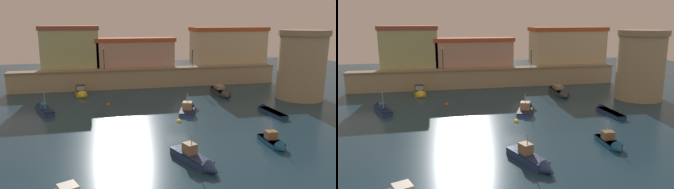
% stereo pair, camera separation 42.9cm
% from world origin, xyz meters
% --- Properties ---
extents(ground_plane, '(115.51, 115.51, 0.00)m').
position_xyz_m(ground_plane, '(0.00, 0.00, 0.00)').
color(ground_plane, '#19384C').
extents(quay_wall, '(46.58, 2.55, 3.40)m').
position_xyz_m(quay_wall, '(0.00, 20.38, 1.72)').
color(quay_wall, tan).
rests_on(quay_wall, ground).
extents(old_town_backdrop, '(41.81, 6.08, 7.46)m').
position_xyz_m(old_town_backdrop, '(2.86, 24.14, 6.57)').
color(old_town_backdrop, '#B3BD80').
rests_on(old_town_backdrop, ground).
extents(fortress_tower, '(7.35, 7.35, 10.21)m').
position_xyz_m(fortress_tower, '(20.73, 6.86, 5.17)').
color(fortress_tower, tan).
rests_on(fortress_tower, ground).
extents(quay_lamp_0, '(0.32, 0.32, 3.69)m').
position_xyz_m(quay_lamp_0, '(-7.74, 20.38, 5.83)').
color(quay_lamp_0, black).
rests_on(quay_lamp_0, quay_wall).
extents(quay_lamp_1, '(0.32, 0.32, 3.34)m').
position_xyz_m(quay_lamp_1, '(7.85, 20.38, 5.63)').
color(quay_lamp_1, black).
rests_on(quay_lamp_1, quay_wall).
extents(moored_boat_1, '(3.38, 6.11, 3.11)m').
position_xyz_m(moored_boat_1, '(-16.22, 7.82, 0.35)').
color(moored_boat_1, navy).
rests_on(moored_boat_1, ground).
extents(moored_boat_3, '(1.38, 4.16, 2.68)m').
position_xyz_m(moored_boat_3, '(6.90, -9.83, 0.35)').
color(moored_boat_3, '#195689').
rests_on(moored_boat_3, ground).
extents(moored_boat_4, '(3.22, 5.82, 2.79)m').
position_xyz_m(moored_boat_4, '(-1.54, -12.17, 0.45)').
color(moored_boat_4, navy).
rests_on(moored_boat_4, ground).
extents(moored_boat_5, '(1.51, 6.24, 1.13)m').
position_xyz_m(moored_boat_5, '(12.18, 0.75, 0.26)').
color(moored_boat_5, navy).
rests_on(moored_boat_5, ground).
extents(moored_boat_6, '(3.40, 5.29, 3.15)m').
position_xyz_m(moored_boat_6, '(2.28, 3.62, 0.38)').
color(moored_boat_6, navy).
rests_on(moored_boat_6, ground).
extents(moored_boat_7, '(2.16, 4.63, 2.10)m').
position_xyz_m(moored_boat_7, '(-11.58, 15.79, 0.43)').
color(moored_boat_7, gold).
rests_on(moored_boat_7, ground).
extents(moored_boat_8, '(2.04, 6.78, 2.80)m').
position_xyz_m(moored_boat_8, '(10.14, 11.60, 0.46)').
color(moored_boat_8, '#333338').
rests_on(moored_boat_8, ground).
extents(mooring_buoy_0, '(0.62, 0.62, 0.62)m').
position_xyz_m(mooring_buoy_0, '(-0.01, -0.56, 0.00)').
color(mooring_buoy_0, yellow).
rests_on(mooring_buoy_0, ground).
extents(mooring_buoy_1, '(0.52, 0.52, 0.52)m').
position_xyz_m(mooring_buoy_1, '(-7.69, 9.17, 0.00)').
color(mooring_buoy_1, '#EA4C19').
rests_on(mooring_buoy_1, ground).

